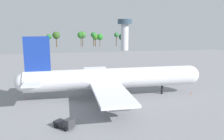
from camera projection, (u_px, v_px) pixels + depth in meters
name	position (u px, v px, depth m)	size (l,w,h in m)	color
ground_plane	(112.00, 97.00, 75.96)	(234.33, 234.33, 0.00)	gray
cargo_airplane	(112.00, 79.00, 74.78)	(58.58, 48.00, 19.35)	silver
pushback_tractor	(65.00, 123.00, 53.08)	(4.89, 4.95, 2.45)	#333338
safety_cone_nose	(191.00, 93.00, 78.94)	(0.42, 0.42, 0.60)	orange
safety_cone_tail	(27.00, 98.00, 73.78)	(0.41, 0.41, 0.59)	orange
control_tower	(125.00, 31.00, 200.99)	(12.10, 12.10, 26.21)	silver
tree_line_backdrop	(88.00, 36.00, 233.24)	(77.72, 7.15, 15.03)	#51381E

